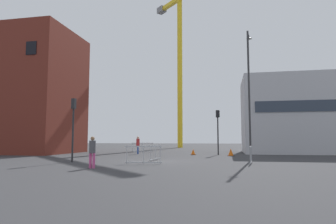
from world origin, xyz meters
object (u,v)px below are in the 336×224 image
Objects in this scene: streetlamp_tall at (249,86)px; pedestrian_walking at (92,150)px; traffic_cone_orange at (231,152)px; pedestrian_waiting at (138,144)px; traffic_cone_by_barrier at (193,152)px; traffic_light_crosswalk at (218,125)px; construction_crane at (181,46)px; traffic_light_island at (73,119)px.

streetlamp_tall reaches higher than pedestrian_walking.
streetlamp_tall is 14.06× the size of traffic_cone_orange.
pedestrian_waiting reaches higher than pedestrian_walking.
traffic_cone_by_barrier is (3.77, 13.93, -0.70)m from pedestrian_walking.
traffic_light_crosswalk reaches higher than pedestrian_waiting.
pedestrian_waiting reaches higher than traffic_cone_by_barrier.
traffic_light_crosswalk is at bearing -72.89° from construction_crane.
traffic_light_island is (-2.40, -33.03, -15.50)m from construction_crane.
pedestrian_walking is 14.71m from traffic_cone_orange.
traffic_light_crosswalk is (6.88, -22.35, -15.47)m from construction_crane.
traffic_light_crosswalk is at bearing 108.34° from streetlamp_tall.
pedestrian_walking is (3.14, -3.58, -1.87)m from traffic_light_island.
streetlamp_tall is 2.19× the size of traffic_light_island.
pedestrian_waiting is at bearing 171.17° from traffic_cone_orange.
traffic_light_island is 5.11m from pedestrian_walking.
traffic_light_crosswalk is 2.60× the size of pedestrian_walking.
pedestrian_waiting is 9.29m from traffic_cone_orange.
pedestrian_waiting is at bearing 177.54° from traffic_cone_by_barrier.
construction_crane is 29.34m from traffic_cone_by_barrier.
streetlamp_tall reaches higher than traffic_light_crosswalk.
construction_crane is at bearing 91.15° from pedestrian_walking.
streetlamp_tall is at bearing 15.94° from traffic_light_island.
pedestrian_waiting is (-8.00, -0.09, -1.83)m from traffic_light_crosswalk.
pedestrian_walking is (-6.14, -14.26, -1.91)m from traffic_light_crosswalk.
streetlamp_tall is 2.16× the size of traffic_light_crosswalk.
traffic_light_island reaches higher than pedestrian_walking.
traffic_cone_orange is (7.30, 12.75, -0.65)m from pedestrian_walking.
traffic_cone_orange is (1.15, -1.51, -2.56)m from traffic_light_crosswalk.
pedestrian_waiting is at bearing -92.86° from construction_crane.
traffic_light_crosswalk is at bearing 0.62° from pedestrian_waiting.
traffic_light_crosswalk is 6.52× the size of traffic_cone_orange.
pedestrian_waiting is (-1.85, 14.17, 0.08)m from pedestrian_walking.
pedestrian_walking is at bearing -48.76° from traffic_light_island.
traffic_light_island is 14.12m from traffic_cone_orange.
pedestrian_waiting is 5.68m from traffic_cone_by_barrier.
traffic_cone_by_barrier is (-4.81, 7.01, -5.03)m from streetlamp_tall.
traffic_cone_orange is at bearing 102.40° from streetlamp_tall.
construction_crane is 6.60× the size of traffic_light_island.
streetlamp_tall is at bearing -72.58° from construction_crane.
streetlamp_tall is 7.77m from traffic_cone_orange.
traffic_light_island is at bearing -94.16° from construction_crane.
streetlamp_tall is 9.88m from traffic_cone_by_barrier.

